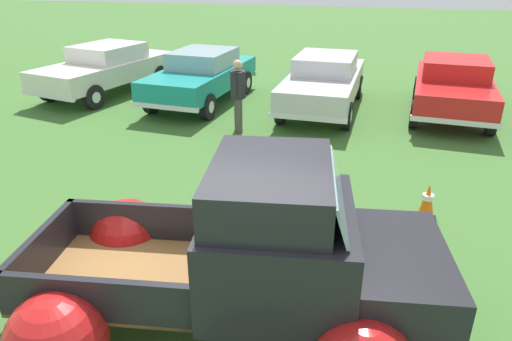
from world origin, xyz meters
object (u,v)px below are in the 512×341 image
(lane_cone_0, at_px, (427,203))
(show_car_3, at_px, (453,85))
(spectator_0, at_px, (238,92))
(show_car_2, at_px, (324,81))
(show_car_0, at_px, (106,67))
(vintage_pickup_truck, at_px, (254,266))
(show_car_1, at_px, (202,75))

(lane_cone_0, bearing_deg, show_car_3, 80.07)
(show_car_3, distance_m, spectator_0, 5.60)
(show_car_2, bearing_deg, show_car_0, -88.90)
(vintage_pickup_truck, relative_size, show_car_1, 1.09)
(show_car_3, relative_size, spectator_0, 2.60)
(vintage_pickup_truck, xyz_separation_m, show_car_1, (-3.59, 8.30, 0.02))
(show_car_1, bearing_deg, spectator_0, 42.70)
(show_car_3, xyz_separation_m, spectator_0, (-4.96, -2.59, 0.17))
(show_car_0, relative_size, show_car_2, 1.03)
(show_car_0, height_order, show_car_3, same)
(show_car_1, relative_size, show_car_3, 1.02)
(show_car_3, bearing_deg, show_car_0, -84.12)
(vintage_pickup_truck, relative_size, show_car_2, 1.04)
(vintage_pickup_truck, xyz_separation_m, show_car_3, (3.04, 8.72, 0.02))
(vintage_pickup_truck, relative_size, show_car_3, 1.11)
(show_car_2, bearing_deg, show_car_3, 97.54)
(show_car_2, distance_m, show_car_3, 3.26)
(show_car_0, relative_size, lane_cone_0, 7.54)
(show_car_2, xyz_separation_m, show_car_3, (3.25, 0.29, -0.00))
(show_car_0, relative_size, show_car_3, 1.09)
(show_car_2, bearing_deg, vintage_pickup_truck, 3.78)
(show_car_1, xyz_separation_m, lane_cone_0, (5.59, -5.51, -0.47))
(show_car_2, bearing_deg, show_car_1, -85.57)
(vintage_pickup_truck, distance_m, lane_cone_0, 3.47)
(vintage_pickup_truck, xyz_separation_m, show_car_2, (-0.21, 8.42, 0.03))
(show_car_0, bearing_deg, show_car_3, 103.86)
(vintage_pickup_truck, bearing_deg, show_car_2, 83.75)
(show_car_3, bearing_deg, lane_cone_0, -4.93)
(show_car_0, distance_m, show_car_1, 3.11)
(spectator_0, bearing_deg, show_car_2, -154.50)
(show_car_1, xyz_separation_m, spectator_0, (1.67, -2.18, 0.17))
(show_car_1, height_order, spectator_0, spectator_0)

